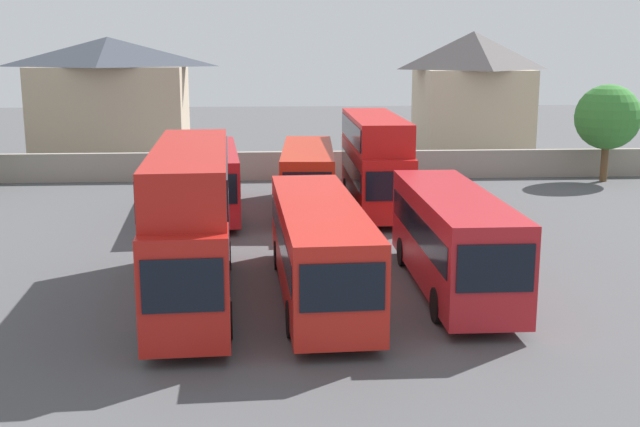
# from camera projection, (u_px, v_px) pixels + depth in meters

# --- Properties ---
(ground) EXTENTS (140.00, 140.00, 0.00)m
(ground) POSITION_uv_depth(u_px,v_px,m) (302.00, 198.00, 44.59)
(ground) COLOR #4C4C4F
(depot_boundary_wall) EXTENTS (56.00, 0.50, 1.80)m
(depot_boundary_wall) POSITION_uv_depth(u_px,v_px,m) (298.00, 165.00, 50.54)
(depot_boundary_wall) COLOR gray
(depot_boundary_wall) RESTS_ON ground
(bus_1) EXTENTS (2.99, 11.93, 5.15)m
(bus_1) POSITION_uv_depth(u_px,v_px,m) (192.00, 216.00, 25.97)
(bus_1) COLOR #B41C16
(bus_1) RESTS_ON ground
(bus_2) EXTENTS (3.04, 11.83, 3.27)m
(bus_2) POSITION_uv_depth(u_px,v_px,m) (319.00, 244.00, 26.42)
(bus_2) COLOR red
(bus_2) RESTS_ON ground
(bus_3) EXTENTS (2.63, 10.54, 3.44)m
(bus_3) POSITION_uv_depth(u_px,v_px,m) (452.00, 235.00, 27.24)
(bus_3) COLOR #B21C23
(bus_3) RESTS_ON ground
(bus_4) EXTENTS (3.18, 10.84, 3.34)m
(bus_4) POSITION_uv_depth(u_px,v_px,m) (212.00, 177.00, 39.88)
(bus_4) COLOR #AE181F
(bus_4) RESTS_ON ground
(bus_5) EXTENTS (3.11, 10.65, 3.30)m
(bus_5) POSITION_uv_depth(u_px,v_px,m) (308.00, 175.00, 40.70)
(bus_5) COLOR red
(bus_5) RESTS_ON ground
(bus_6) EXTENTS (2.69, 11.15, 4.88)m
(bus_6) POSITION_uv_depth(u_px,v_px,m) (375.00, 157.00, 40.84)
(bus_6) COLOR red
(bus_6) RESTS_ON ground
(house_terrace_left) EXTENTS (11.25, 6.43, 9.05)m
(house_terrace_left) POSITION_uv_depth(u_px,v_px,m) (111.00, 99.00, 57.22)
(house_terrace_left) COLOR tan
(house_terrace_left) RESTS_ON ground
(house_terrace_centre) EXTENTS (8.18, 7.91, 9.49)m
(house_terrace_centre) POSITION_uv_depth(u_px,v_px,m) (472.00, 94.00, 59.66)
(house_terrace_centre) COLOR #C6B293
(house_terrace_centre) RESTS_ON ground
(tree_behind_wall) EXTENTS (4.05, 4.05, 6.09)m
(tree_behind_wall) POSITION_uv_depth(u_px,v_px,m) (608.00, 117.00, 49.19)
(tree_behind_wall) COLOR brown
(tree_behind_wall) RESTS_ON ground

